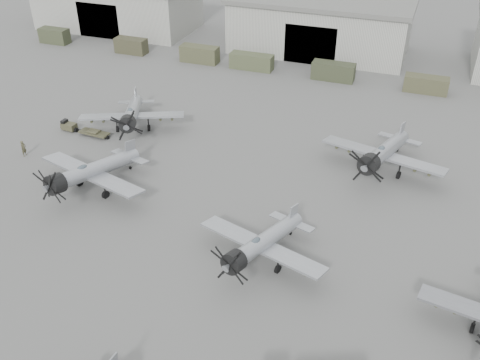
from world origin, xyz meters
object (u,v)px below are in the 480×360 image
object	(u,v)px
aircraft_mid_2	(260,245)
ground_crew	(24,148)
aircraft_mid_1	(88,172)
aircraft_far_0	(131,114)
tug_trailer	(78,129)
aircraft_far_1	(382,153)

from	to	relation	value
aircraft_mid_2	ground_crew	size ratio (longest dim) A/B	6.25
aircraft_mid_1	aircraft_far_0	size ratio (longest dim) A/B	1.05
aircraft_far_0	ground_crew	size ratio (longest dim) A/B	6.56
aircraft_far_0	ground_crew	world-z (taller)	aircraft_far_0
aircraft_mid_1	aircraft_far_0	world-z (taller)	aircraft_mid_1
tug_trailer	ground_crew	size ratio (longest dim) A/B	3.50
aircraft_far_0	tug_trailer	xyz separation A→B (m)	(-6.08, -2.47, -1.79)
aircraft_mid_2	aircraft_mid_1	bearing A→B (deg)	-176.52
aircraft_mid_2	ground_crew	world-z (taller)	aircraft_mid_2
aircraft_far_0	tug_trailer	distance (m)	6.80
aircraft_mid_2	ground_crew	xyz separation A→B (m)	(-30.40, 8.19, -1.19)
aircraft_mid_1	tug_trailer	world-z (taller)	aircraft_mid_1
aircraft_far_0	aircraft_far_1	bearing A→B (deg)	-22.96
tug_trailer	ground_crew	world-z (taller)	ground_crew
aircraft_far_0	tug_trailer	size ratio (longest dim) A/B	1.88
aircraft_far_0	aircraft_far_1	distance (m)	29.40
aircraft_far_1	aircraft_mid_2	bearing A→B (deg)	-99.07
aircraft_mid_2	aircraft_far_1	world-z (taller)	aircraft_far_1
aircraft_mid_2	ground_crew	bearing A→B (deg)	-178.50
aircraft_mid_2	aircraft_far_1	distance (m)	19.58
aircraft_mid_1	aircraft_mid_2	world-z (taller)	aircraft_mid_1
aircraft_mid_2	aircraft_far_0	bearing A→B (deg)	157.95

